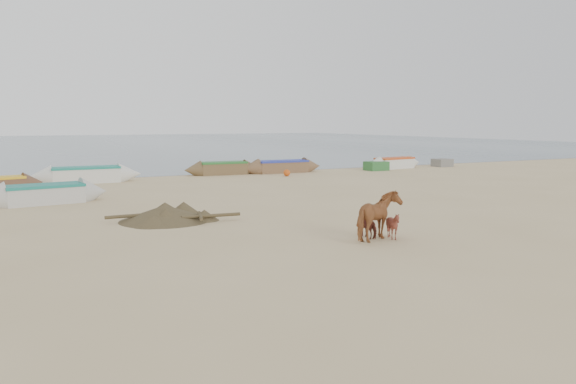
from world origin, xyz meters
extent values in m
plane|color=tan|center=(0.00, 0.00, 0.00)|extent=(140.00, 140.00, 0.00)
plane|color=slate|center=(0.00, 82.00, 0.01)|extent=(160.00, 160.00, 0.00)
imported|color=#985B31|center=(0.76, -0.40, 0.73)|extent=(1.89, 1.44, 1.45)
imported|color=maroon|center=(1.27, -0.46, 0.42)|extent=(0.99, 0.96, 0.83)
imported|color=#5F291E|center=(0.82, 0.05, 0.36)|extent=(0.87, 0.92, 0.73)
cone|color=brown|center=(-4.01, 5.77, 0.28)|extent=(3.78, 3.78, 0.56)
sphere|color=#C44B12|center=(7.21, 18.47, 0.22)|extent=(0.44, 0.44, 0.44)
cube|color=slate|center=(-6.64, 21.66, 0.28)|extent=(1.20, 1.10, 0.56)
cube|color=#2F6A32|center=(14.97, 19.49, 0.32)|extent=(1.50, 1.20, 0.64)
cube|color=slate|center=(21.69, 20.05, 0.30)|extent=(1.30, 1.20, 0.60)
camera|label=1|loc=(-8.97, -13.77, 3.50)|focal=35.00mm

